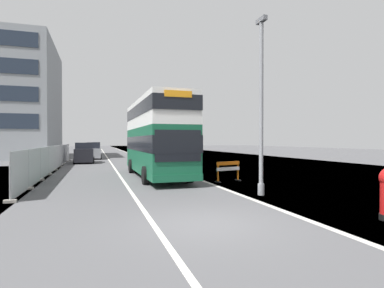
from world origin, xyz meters
TOP-DOWN VIEW (x-y plane):
  - ground at (0.62, 0.08)m, footprint 140.00×280.00m
  - double_decker_bus at (0.81, 11.88)m, footprint 2.94×11.06m
  - lamppost_foreground at (3.90, 3.69)m, footprint 0.29×0.70m
  - roadworks_barrier at (4.34, 8.21)m, footprint 1.66×0.82m
  - construction_site_fence at (-6.13, 18.62)m, footprint 0.44×27.40m
  - car_oncoming_near at (-4.16, 26.79)m, footprint 2.06×4.38m
  - car_receding_mid at (-3.25, 33.87)m, footprint 1.93×4.30m
  - bare_tree_far_verge_near at (-13.89, 43.88)m, footprint 3.09×2.28m
  - bare_tree_far_verge_mid at (-12.81, 47.60)m, footprint 2.14×2.14m

SIDE VIEW (x-z plane):
  - ground at x=0.62m, z-range -0.10..0.00m
  - roadworks_barrier at x=4.34m, z-range 0.15..1.32m
  - construction_site_fence at x=-6.13m, z-range -0.04..1.97m
  - car_receding_mid at x=-3.25m, z-range -0.07..2.11m
  - car_oncoming_near at x=-4.16m, z-range -0.05..2.12m
  - bare_tree_far_verge_mid at x=-12.81m, z-range 0.00..5.06m
  - bare_tree_far_verge_near at x=-13.89m, z-range 0.31..4.81m
  - double_decker_bus at x=0.81m, z-range 0.16..5.15m
  - lamppost_foreground at x=3.90m, z-range -0.23..7.50m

